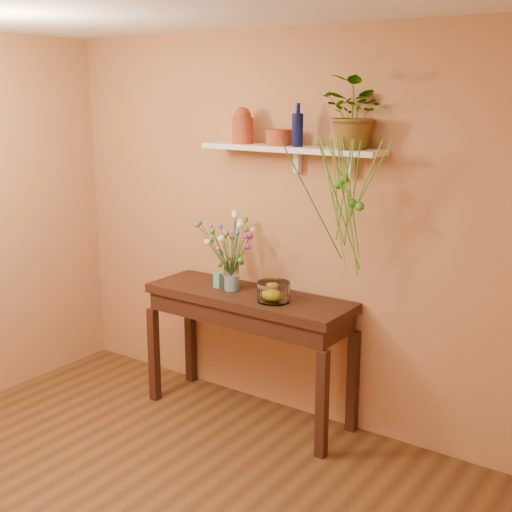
{
  "coord_description": "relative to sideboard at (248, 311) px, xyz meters",
  "views": [
    {
      "loc": [
        2.42,
        -1.91,
        2.29
      ],
      "look_at": [
        0.0,
        1.55,
        1.25
      ],
      "focal_mm": 47.22,
      "sensor_mm": 36.0,
      "label": 1
    }
  ],
  "objects": [
    {
      "name": "room",
      "position": [
        0.2,
        -1.74,
        0.56
      ],
      "size": [
        4.04,
        4.04,
        2.7
      ],
      "color": "brown",
      "rests_on": "ground"
    },
    {
      "name": "sideboard",
      "position": [
        0.0,
        0.0,
        0.0
      ],
      "size": [
        1.51,
        0.49,
        0.92
      ],
      "color": "#351A11",
      "rests_on": "ground"
    },
    {
      "name": "wall_shelf",
      "position": [
        0.26,
        0.14,
        1.13
      ],
      "size": [
        1.3,
        0.24,
        0.19
      ],
      "color": "white",
      "rests_on": "room"
    },
    {
      "name": "terracotta_jug",
      "position": [
        -0.13,
        0.12,
        1.27
      ],
      "size": [
        0.16,
        0.16,
        0.25
      ],
      "color": "#AC3823",
      "rests_on": "wall_shelf"
    },
    {
      "name": "terracotta_pot",
      "position": [
        0.15,
        0.14,
        1.2
      ],
      "size": [
        0.2,
        0.2,
        0.1
      ],
      "primitive_type": "cylinder",
      "rotation": [
        0.0,
        0.0,
        0.21
      ],
      "color": "#AC3823",
      "rests_on": "wall_shelf"
    },
    {
      "name": "blue_bottle",
      "position": [
        0.32,
        0.11,
        1.26
      ],
      "size": [
        0.08,
        0.08,
        0.28
      ],
      "color": "#090E3C",
      "rests_on": "wall_shelf"
    },
    {
      "name": "spider_plant",
      "position": [
        0.72,
        0.13,
        1.38
      ],
      "size": [
        0.5,
        0.47,
        0.45
      ],
      "primitive_type": "imported",
      "rotation": [
        0.0,
        0.0,
        -0.38
      ],
      "color": "#3C811E",
      "rests_on": "wall_shelf"
    },
    {
      "name": "plant_fronds",
      "position": [
        0.75,
        -0.03,
        0.9
      ],
      "size": [
        0.57,
        0.44,
        0.87
      ],
      "color": "#3C811E",
      "rests_on": "wall_shelf"
    },
    {
      "name": "glass_vase",
      "position": [
        -0.14,
        -0.01,
        0.23
      ],
      "size": [
        0.11,
        0.11,
        0.23
      ],
      "color": "white",
      "rests_on": "sideboard"
    },
    {
      "name": "bouquet",
      "position": [
        -0.14,
        -0.01,
        0.51
      ],
      "size": [
        0.42,
        0.4,
        0.45
      ],
      "color": "#386B28",
      "rests_on": "glass_vase"
    },
    {
      "name": "glass_bowl",
      "position": [
        0.25,
        -0.06,
        0.2
      ],
      "size": [
        0.22,
        0.22,
        0.13
      ],
      "color": "white",
      "rests_on": "sideboard"
    },
    {
      "name": "lemon",
      "position": [
        0.23,
        -0.05,
        0.18
      ],
      "size": [
        0.09,
        0.09,
        0.09
      ],
      "primitive_type": "sphere",
      "color": "yellow",
      "rests_on": "glass_bowl"
    },
    {
      "name": "carton",
      "position": [
        -0.26,
        -0.02,
        0.19
      ],
      "size": [
        0.05,
        0.04,
        0.11
      ],
      "primitive_type": "cube",
      "rotation": [
        0.0,
        0.0,
        -0.01
      ],
      "color": "teal",
      "rests_on": "sideboard"
    }
  ]
}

